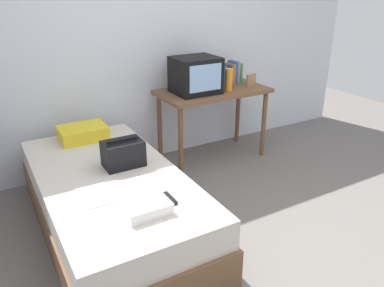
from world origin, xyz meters
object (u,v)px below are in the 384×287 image
at_px(handbag, 123,154).
at_px(remote_dark, 169,198).
at_px(folded_towel, 146,207).
at_px(picture_frame, 251,80).
at_px(book_row, 230,73).
at_px(magazine, 96,195).
at_px(desk, 213,99).
at_px(pillow, 83,133).
at_px(bed, 112,204).
at_px(water_bottle, 229,80).
at_px(tv, 196,75).

bearing_deg(handbag, remote_dark, -83.13).
bearing_deg(folded_towel, picture_frame, 35.88).
height_order(book_row, magazine, book_row).
height_order(desk, picture_frame, picture_frame).
bearing_deg(desk, pillow, -178.97).
bearing_deg(bed, pillow, 88.43).
height_order(water_bottle, folded_towel, water_bottle).
xyz_separation_m(book_row, remote_dark, (-1.50, -1.48, -0.37)).
relative_size(picture_frame, handbag, 0.45).
height_order(book_row, picture_frame, book_row).
distance_m(book_row, handbag, 1.81).
relative_size(bed, folded_towel, 7.14).
xyz_separation_m(tv, book_row, (0.52, 0.15, -0.07)).
distance_m(tv, magazine, 1.78).
bearing_deg(book_row, tv, -164.27).
bearing_deg(folded_towel, bed, 93.41).
bearing_deg(desk, remote_dark, -131.69).
bearing_deg(tv, folded_towel, -129.99).
relative_size(pillow, handbag, 1.35).
distance_m(water_bottle, book_row, 0.32).
bearing_deg(magazine, remote_dark, -35.90).
distance_m(bed, book_row, 2.06).
distance_m(picture_frame, handbag, 1.82).
xyz_separation_m(bed, water_bottle, (1.53, 0.67, 0.64)).
relative_size(desk, tv, 2.64).
bearing_deg(pillow, tv, 0.56).
bearing_deg(bed, water_bottle, 23.67).
bearing_deg(pillow, desk, 1.03).
bearing_deg(picture_frame, remote_dark, -142.30).
height_order(picture_frame, magazine, picture_frame).
height_order(magazine, folded_towel, folded_towel).
distance_m(tv, pillow, 1.24).
relative_size(picture_frame, folded_towel, 0.48).
distance_m(desk, pillow, 1.40).
relative_size(tv, folded_towel, 1.57).
height_order(book_row, folded_towel, book_row).
height_order(tv, pillow, tv).
height_order(desk, water_bottle, water_bottle).
height_order(water_bottle, magazine, water_bottle).
height_order(bed, remote_dark, remote_dark).
distance_m(pillow, remote_dark, 1.34).
relative_size(water_bottle, pillow, 0.57).
xyz_separation_m(bed, magazine, (-0.17, -0.26, 0.26)).
relative_size(picture_frame, pillow, 0.33).
height_order(bed, water_bottle, water_bottle).
bearing_deg(water_bottle, folded_towel, -139.51).
bearing_deg(bed, handbag, 27.67).
xyz_separation_m(handbag, magazine, (-0.32, -0.34, -0.10)).
bearing_deg(folded_towel, pillow, 90.62).
xyz_separation_m(handbag, folded_towel, (-0.11, -0.68, -0.06)).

